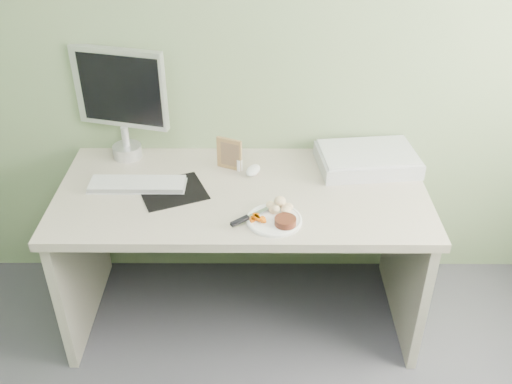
{
  "coord_description": "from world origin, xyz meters",
  "views": [
    {
      "loc": [
        0.07,
        -0.44,
        2.07
      ],
      "look_at": [
        0.06,
        1.5,
        0.8
      ],
      "focal_mm": 40.0,
      "sensor_mm": 36.0,
      "label": 1
    }
  ],
  "objects_px": {
    "desk": "(243,224)",
    "plate": "(274,220)",
    "scanner": "(367,160)",
    "monitor": "(121,98)"
  },
  "relations": [
    {
      "from": "desk",
      "to": "scanner",
      "type": "relative_size",
      "value": 3.61
    },
    {
      "from": "scanner",
      "to": "monitor",
      "type": "distance_m",
      "value": 1.15
    },
    {
      "from": "monitor",
      "to": "plate",
      "type": "bearing_deg",
      "value": -23.49
    },
    {
      "from": "desk",
      "to": "plate",
      "type": "relative_size",
      "value": 7.19
    },
    {
      "from": "monitor",
      "to": "desk",
      "type": "bearing_deg",
      "value": -14.93
    },
    {
      "from": "monitor",
      "to": "scanner",
      "type": "bearing_deg",
      "value": 9.28
    },
    {
      "from": "desk",
      "to": "monitor",
      "type": "xyz_separation_m",
      "value": [
        -0.55,
        0.31,
        0.48
      ]
    },
    {
      "from": "desk",
      "to": "scanner",
      "type": "xyz_separation_m",
      "value": [
        0.57,
        0.21,
        0.22
      ]
    },
    {
      "from": "plate",
      "to": "scanner",
      "type": "distance_m",
      "value": 0.61
    },
    {
      "from": "desk",
      "to": "monitor",
      "type": "bearing_deg",
      "value": 150.31
    }
  ]
}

